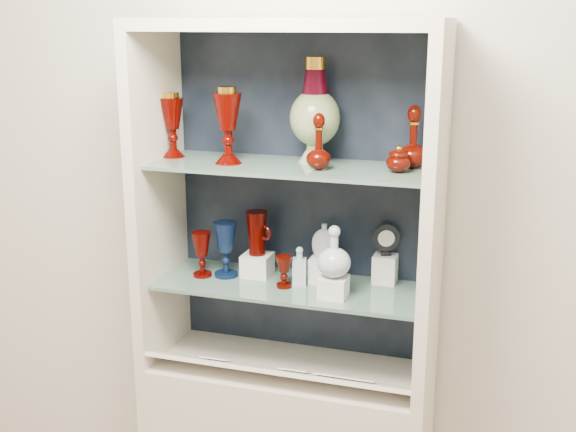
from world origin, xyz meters
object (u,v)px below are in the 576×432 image
(lidded_bowl, at_px, (398,159))
(cameo_medallion, at_px, (386,239))
(pedestal_lamp_right, at_px, (228,126))
(ruby_pitcher, at_px, (257,233))
(flat_flask, at_px, (324,240))
(ruby_decanter_b, at_px, (414,135))
(ruby_goblet_tall, at_px, (202,254))
(cobalt_goblet, at_px, (226,249))
(clear_round_decanter, at_px, (334,253))
(enamel_urn, at_px, (315,110))
(ruby_decanter_a, at_px, (319,138))
(clear_square_bottle, at_px, (299,266))
(ruby_goblet_small, at_px, (284,272))
(pedestal_lamp_left, at_px, (172,125))

(lidded_bowl, distance_m, cameo_medallion, 0.34)
(pedestal_lamp_right, distance_m, cameo_medallion, 0.66)
(ruby_pitcher, height_order, flat_flask, ruby_pitcher)
(ruby_decanter_b, distance_m, ruby_goblet_tall, 0.85)
(cobalt_goblet, relative_size, clear_round_decanter, 1.19)
(enamel_urn, bearing_deg, pedestal_lamp_right, -157.76)
(ruby_decanter_b, bearing_deg, ruby_pitcher, -177.51)
(ruby_decanter_a, xyz_separation_m, flat_flask, (-0.00, 0.10, -0.37))
(pedestal_lamp_right, distance_m, ruby_decanter_a, 0.32)
(ruby_decanter_b, bearing_deg, cobalt_goblet, -174.61)
(ruby_decanter_a, xyz_separation_m, clear_square_bottle, (-0.08, 0.05, -0.45))
(flat_flask, relative_size, cameo_medallion, 1.11)
(flat_flask, bearing_deg, ruby_decanter_b, 8.44)
(ruby_goblet_tall, bearing_deg, ruby_pitcher, 18.47)
(clear_round_decanter, bearing_deg, cameo_medallion, 53.81)
(ruby_goblet_small, bearing_deg, ruby_decanter_b, 14.61)
(enamel_urn, bearing_deg, clear_square_bottle, -112.46)
(ruby_decanter_b, height_order, lidded_bowl, ruby_decanter_b)
(ruby_decanter_b, bearing_deg, ruby_goblet_tall, -173.21)
(lidded_bowl, xyz_separation_m, ruby_goblet_small, (-0.37, -0.02, -0.41))
(lidded_bowl, height_order, clear_square_bottle, lidded_bowl)
(ruby_decanter_b, relative_size, ruby_goblet_tall, 1.32)
(cobalt_goblet, height_order, ruby_pitcher, ruby_pitcher)
(ruby_decanter_b, height_order, cobalt_goblet, ruby_decanter_b)
(enamel_urn, xyz_separation_m, ruby_goblet_small, (-0.07, -0.11, -0.54))
(ruby_goblet_tall, bearing_deg, pedestal_lamp_right, -9.85)
(lidded_bowl, height_order, ruby_goblet_small, lidded_bowl)
(pedestal_lamp_left, xyz_separation_m, flat_flask, (0.54, 0.03, -0.38))
(ruby_decanter_a, bearing_deg, ruby_goblet_small, 174.46)
(ruby_pitcher, bearing_deg, clear_round_decanter, 1.28)
(clear_square_bottle, bearing_deg, lidded_bowl, -2.60)
(lidded_bowl, relative_size, ruby_goblet_small, 0.79)
(pedestal_lamp_left, bearing_deg, clear_round_decanter, -8.72)
(ruby_decanter_a, height_order, lidded_bowl, ruby_decanter_a)
(ruby_decanter_a, height_order, ruby_decanter_b, ruby_decanter_b)
(ruby_decanter_b, relative_size, cobalt_goblet, 1.08)
(enamel_urn, bearing_deg, clear_round_decanter, -53.52)
(enamel_urn, height_order, cameo_medallion, enamel_urn)
(ruby_decanter_a, bearing_deg, pedestal_lamp_right, 177.97)
(pedestal_lamp_left, relative_size, cobalt_goblet, 1.13)
(lidded_bowl, xyz_separation_m, cameo_medallion, (-0.05, 0.13, -0.31))
(ruby_pitcher, bearing_deg, ruby_goblet_tall, -138.92)
(lidded_bowl, xyz_separation_m, ruby_goblet_tall, (-0.68, -0.00, -0.38))
(lidded_bowl, bearing_deg, pedestal_lamp_right, -177.74)
(ruby_goblet_tall, relative_size, flat_flask, 1.29)
(pedestal_lamp_right, bearing_deg, pedestal_lamp_left, 166.52)
(clear_round_decanter, bearing_deg, ruby_goblet_small, 168.10)
(flat_flask, bearing_deg, cobalt_goblet, -167.56)
(clear_square_bottle, bearing_deg, ruby_decanter_b, 10.80)
(ruby_goblet_small, bearing_deg, ruby_decanter_a, -5.54)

